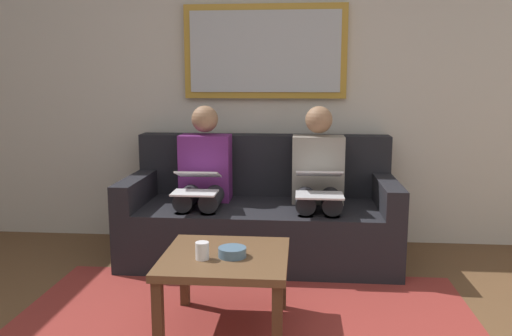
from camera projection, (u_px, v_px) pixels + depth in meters
name	position (u px, v px, depth m)	size (l,w,h in m)	color
wall_rear	(266.00, 83.00, 4.23)	(6.00, 0.12, 2.60)	beige
area_rug	(242.00, 334.00, 2.73)	(2.60, 1.80, 0.01)	maroon
couch	(261.00, 216.00, 3.92)	(1.98, 0.90, 0.90)	black
framed_mirror	(265.00, 52.00, 4.10)	(1.29, 0.05, 0.73)	#B7892D
coffee_table	(225.00, 265.00, 2.73)	(0.66, 0.66, 0.42)	brown
cup	(202.00, 251.00, 2.64)	(0.07, 0.07, 0.09)	silver
bowl	(232.00, 252.00, 2.68)	(0.15, 0.15, 0.05)	slate
person_left	(318.00, 180.00, 3.77)	(0.38, 0.58, 1.14)	gray
laptop_silver	(319.00, 183.00, 3.54)	(0.32, 0.38, 0.16)	silver
person_right	(203.00, 178.00, 3.84)	(0.38, 0.58, 1.14)	#66236B
laptop_white	(197.00, 182.00, 3.60)	(0.30, 0.34, 0.15)	white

